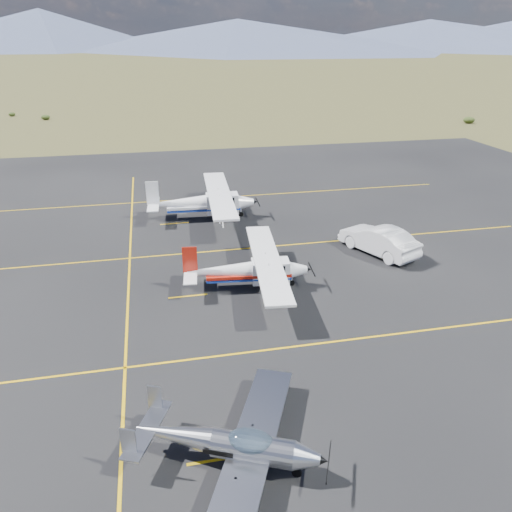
{
  "coord_description": "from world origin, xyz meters",
  "views": [
    {
      "loc": [
        -4.3,
        -15.24,
        12.27
      ],
      "look_at": [
        0.73,
        8.23,
        1.6
      ],
      "focal_mm": 35.0,
      "sensor_mm": 36.0,
      "label": 1
    }
  ],
  "objects_px": {
    "aircraft_cessna": "(248,269)",
    "aircraft_low_wing": "(231,445)",
    "aircraft_plain": "(203,202)",
    "sedan": "(379,240)"
  },
  "relations": [
    {
      "from": "aircraft_cessna",
      "to": "aircraft_low_wing",
      "type": "bearing_deg",
      "value": -97.65
    },
    {
      "from": "aircraft_low_wing",
      "to": "aircraft_cessna",
      "type": "xyz_separation_m",
      "value": [
        2.85,
        11.57,
        0.25
      ]
    },
    {
      "from": "aircraft_plain",
      "to": "aircraft_low_wing",
      "type": "bearing_deg",
      "value": -90.97
    },
    {
      "from": "aircraft_low_wing",
      "to": "sedan",
      "type": "bearing_deg",
      "value": 76.06
    },
    {
      "from": "aircraft_low_wing",
      "to": "sedan",
      "type": "xyz_separation_m",
      "value": [
        11.5,
        14.45,
        0.01
      ]
    },
    {
      "from": "aircraft_cessna",
      "to": "aircraft_plain",
      "type": "bearing_deg",
      "value": 101.45
    },
    {
      "from": "aircraft_low_wing",
      "to": "sedan",
      "type": "distance_m",
      "value": 18.47
    },
    {
      "from": "aircraft_plain",
      "to": "sedan",
      "type": "xyz_separation_m",
      "value": [
        9.69,
        -8.48,
        -0.43
      ]
    },
    {
      "from": "aircraft_cessna",
      "to": "aircraft_plain",
      "type": "relative_size",
      "value": 0.85
    },
    {
      "from": "aircraft_low_wing",
      "to": "aircraft_plain",
      "type": "relative_size",
      "value": 0.69
    }
  ]
}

